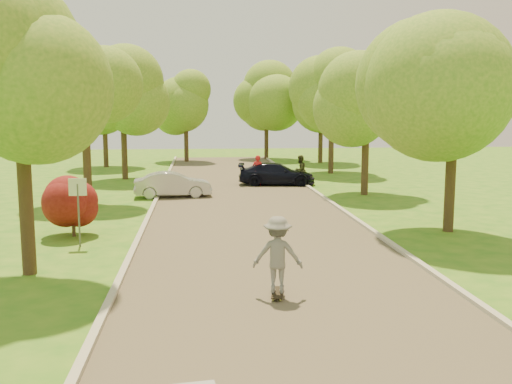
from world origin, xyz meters
name	(u,v)px	position (x,y,z in m)	size (l,w,h in m)	color
ground	(279,277)	(0.00, 0.00, 0.00)	(100.00, 100.00, 0.00)	#2D711A
road	(250,219)	(0.00, 8.00, 0.01)	(8.00, 60.00, 0.01)	#4C4438
curb_left	(147,220)	(-4.05, 8.00, 0.06)	(0.18, 60.00, 0.12)	#B2AD9E
curb_right	(350,216)	(4.05, 8.00, 0.06)	(0.18, 60.00, 0.12)	#B2AD9E
street_sign	(78,198)	(-5.80, 4.00, 1.56)	(0.55, 0.06, 2.17)	#59595E
red_shrub	(73,205)	(-6.30, 5.50, 1.10)	(1.70, 1.70, 1.95)	#382619
tree_l_mida	(27,74)	(-6.30, 1.00, 5.17)	(4.71, 4.60, 7.39)	#382619
tree_l_midb	(89,103)	(-6.81, 12.00, 4.59)	(4.30, 4.20, 6.62)	#382619
tree_l_far	(126,91)	(-6.39, 22.00, 5.47)	(4.92, 4.80, 7.79)	#382619
tree_r_mida	(462,73)	(7.02, 5.00, 5.54)	(5.13, 5.00, 7.95)	#382619
tree_r_midb	(371,98)	(6.60, 14.00, 4.88)	(4.51, 4.40, 7.01)	#382619
tree_r_far	(336,87)	(7.23, 24.00, 5.83)	(5.33, 5.20, 8.34)	#382619
tree_bg_a	(107,96)	(-8.78, 30.00, 5.31)	(5.12, 5.00, 7.72)	#382619
tree_bg_b	(324,95)	(8.22, 32.00, 5.54)	(5.12, 5.00, 7.95)	#382619
tree_bg_c	(188,101)	(-2.79, 34.00, 5.02)	(4.92, 4.80, 7.33)	#382619
tree_bg_d	(269,98)	(4.22, 36.00, 5.31)	(5.12, 5.00, 7.72)	#382619
silver_sedan	(173,185)	(-3.30, 14.18, 0.63)	(1.32, 3.80, 1.25)	#B2B1B6
dark_sedan	(277,174)	(2.46, 18.25, 0.64)	(1.78, 4.39, 1.27)	black
longboard	(277,293)	(-0.25, -1.54, 0.10)	(0.42, 0.94, 0.11)	black
skateboarder	(278,255)	(-0.25, -1.54, 1.00)	(1.15, 0.66, 1.78)	slate
person_striped	(258,170)	(1.35, 18.09, 0.87)	(0.64, 0.42, 1.74)	red
person_olive	(300,170)	(3.80, 18.07, 0.86)	(0.84, 0.65, 1.72)	#2F311D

